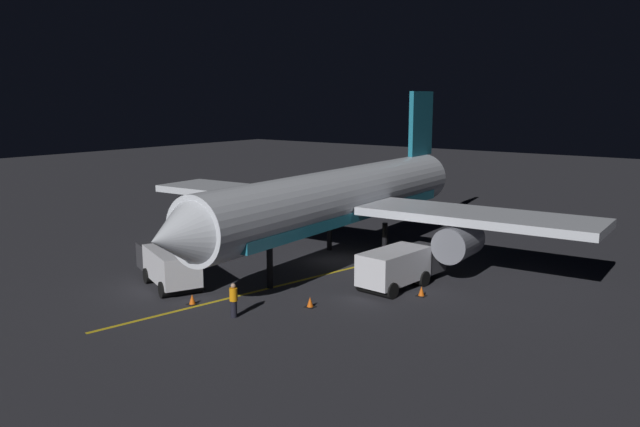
{
  "coord_description": "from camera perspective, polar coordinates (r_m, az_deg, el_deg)",
  "views": [
    {
      "loc": [
        -23.97,
        33.59,
        10.69
      ],
      "look_at": [
        0.0,
        2.0,
        3.5
      ],
      "focal_mm": 36.04,
      "sensor_mm": 36.0,
      "label": 1
    }
  ],
  "objects": [
    {
      "name": "baggage_truck",
      "position": [
        38.1,
        -13.32,
        -4.48
      ],
      "size": [
        6.66,
        4.39,
        2.18
      ],
      "color": "silver",
      "rests_on": "ground_plane"
    },
    {
      "name": "traffic_cone_under_wing",
      "position": [
        37.03,
        -10.67,
        -6.28
      ],
      "size": [
        0.5,
        0.5,
        0.55
      ],
      "color": "#EA590F",
      "rests_on": "ground_plane"
    },
    {
      "name": "traffic_cone_far",
      "position": [
        34.53,
        -11.28,
        -7.53
      ],
      "size": [
        0.5,
        0.5,
        0.55
      ],
      "color": "#EA590F",
      "rests_on": "ground_plane"
    },
    {
      "name": "airliner",
      "position": [
        42.27,
        2.07,
        1.28
      ],
      "size": [
        32.45,
        33.07,
        11.16
      ],
      "color": "silver",
      "rests_on": "ground_plane"
    },
    {
      "name": "traffic_cone_near_right",
      "position": [
        35.68,
        8.99,
        -6.87
      ],
      "size": [
        0.5,
        0.5,
        0.55
      ],
      "color": "#EA590F",
      "rests_on": "ground_plane"
    },
    {
      "name": "ground_crew_worker",
      "position": [
        32.05,
        -7.68,
        -7.63
      ],
      "size": [
        0.4,
        0.4,
        1.74
      ],
      "color": "black",
      "rests_on": "ground_plane"
    },
    {
      "name": "ground_plane",
      "position": [
        42.65,
        1.63,
        -4.38
      ],
      "size": [
        180.0,
        180.0,
        0.2
      ],
      "primitive_type": "cube",
      "color": "#29292F"
    },
    {
      "name": "catering_truck",
      "position": [
        37.05,
        7.15,
        -4.67
      ],
      "size": [
        2.64,
        6.43,
        2.24
      ],
      "color": "silver",
      "rests_on": "ground_plane"
    },
    {
      "name": "traffic_cone_near_left",
      "position": [
        33.46,
        -0.89,
        -7.91
      ],
      "size": [
        0.5,
        0.5,
        0.55
      ],
      "color": "#EA590F",
      "rests_on": "ground_plane"
    },
    {
      "name": "apron_guide_stripe",
      "position": [
        38.9,
        -0.51,
        -5.67
      ],
      "size": [
        5.49,
        27.61,
        0.01
      ],
      "primitive_type": "cube",
      "rotation": [
        0.0,
        0.0,
        -0.19
      ],
      "color": "gold",
      "rests_on": "ground_plane"
    }
  ]
}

